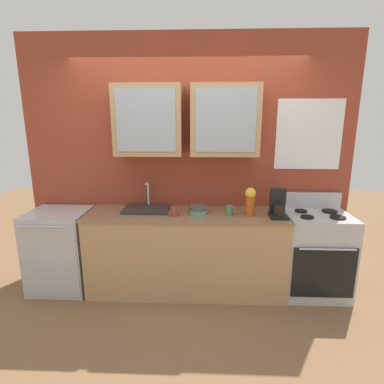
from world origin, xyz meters
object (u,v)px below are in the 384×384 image
(sink_faucet, at_px, (146,208))
(dishwasher, at_px, (61,250))
(coffee_maker, at_px, (278,207))
(bowl_stack, at_px, (198,210))
(cup_near_bowls, at_px, (229,210))
(vase, at_px, (250,201))
(stove_range, at_px, (315,254))
(cup_near_sink, at_px, (175,212))

(sink_faucet, height_order, dishwasher, sink_faucet)
(sink_faucet, distance_m, dishwasher, 1.07)
(sink_faucet, relative_size, coffee_maker, 1.68)
(sink_faucet, relative_size, bowl_stack, 2.50)
(bowl_stack, height_order, dishwasher, bowl_stack)
(bowl_stack, xyz_separation_m, cup_near_bowls, (0.33, -0.03, 0.01))
(dishwasher, bearing_deg, cup_near_bowls, -1.21)
(dishwasher, height_order, coffee_maker, coffee_maker)
(vase, xyz_separation_m, dishwasher, (-2.06, 0.04, -0.60))
(stove_range, relative_size, cup_near_sink, 9.34)
(bowl_stack, bearing_deg, sink_faucet, 169.96)
(sink_faucet, xyz_separation_m, vase, (1.11, -0.14, 0.14))
(bowl_stack, height_order, vase, vase)
(sink_faucet, bearing_deg, cup_near_sink, -30.06)
(stove_range, height_order, coffee_maker, coffee_maker)
(vase, relative_size, cup_near_bowls, 2.71)
(vase, bearing_deg, cup_near_bowls, 178.62)
(dishwasher, bearing_deg, bowl_stack, -0.17)
(cup_near_sink, relative_size, cup_near_bowls, 1.05)
(dishwasher, distance_m, coffee_maker, 2.41)
(sink_faucet, xyz_separation_m, coffee_maker, (1.39, -0.17, 0.09))
(stove_range, bearing_deg, sink_faucet, 177.13)
(stove_range, height_order, cup_near_sink, stove_range)
(bowl_stack, distance_m, cup_near_sink, 0.26)
(bowl_stack, bearing_deg, stove_range, 0.41)
(stove_range, relative_size, sink_faucet, 2.20)
(bowl_stack, distance_m, dishwasher, 1.60)
(cup_near_sink, bearing_deg, bowl_stack, 20.57)
(bowl_stack, bearing_deg, vase, -4.23)
(stove_range, xyz_separation_m, vase, (-0.73, -0.05, 0.60))
(vase, height_order, cup_near_bowls, vase)
(coffee_maker, bearing_deg, stove_range, 9.76)
(stove_range, xyz_separation_m, cup_near_sink, (-1.50, -0.10, 0.49))
(stove_range, relative_size, vase, 3.64)
(stove_range, relative_size, dishwasher, 1.20)
(sink_faucet, bearing_deg, vase, -7.24)
(cup_near_sink, height_order, cup_near_bowls, cup_near_bowls)
(bowl_stack, relative_size, coffee_maker, 0.67)
(vase, height_order, cup_near_sink, vase)
(stove_range, distance_m, dishwasher, 2.79)
(cup_near_sink, height_order, coffee_maker, coffee_maker)
(sink_faucet, xyz_separation_m, cup_near_sink, (0.33, -0.19, 0.03))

